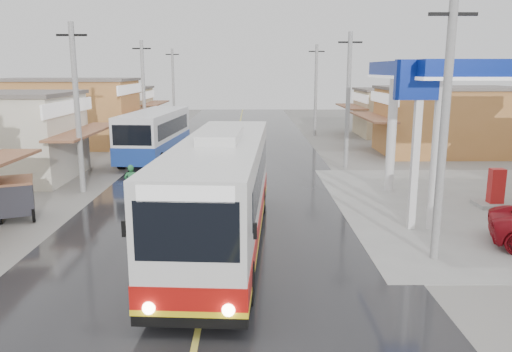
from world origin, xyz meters
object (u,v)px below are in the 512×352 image
Objects in this scene: second_bus at (155,134)px; coach_bus at (222,191)px; cyclist at (133,194)px; tricycle_near at (16,196)px.

coach_bus is at bearing -67.26° from second_bus.
cyclist is at bearing 135.27° from coach_bus.
tricycle_near is (-3.10, -13.19, -0.80)m from second_bus.
cyclist is (-4.11, 4.62, -1.24)m from coach_bus.
cyclist is at bearing -79.37° from second_bus.
coach_bus is 6.48× the size of cyclist.
second_bus is (-5.31, 16.40, -0.16)m from coach_bus.
tricycle_near is at bearing 162.73° from coach_bus.
coach_bus is at bearing -54.11° from cyclist.
tricycle_near is (-4.30, -1.41, 0.28)m from cyclist.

